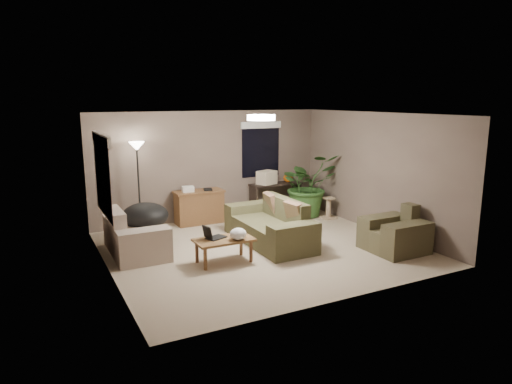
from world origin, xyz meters
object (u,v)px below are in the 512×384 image
loveseat (134,237)px  console_table (276,196)px  armchair (395,235)px  papasan_chair (145,220)px  main_sofa (271,228)px  floor_lamp (137,157)px  desk (199,207)px  houseplant (308,192)px  cat_scratching_post (328,209)px  coffee_table (224,242)px

loveseat → console_table: (3.75, 1.40, 0.14)m
armchair → papasan_chair: (-3.99, 2.56, 0.17)m
main_sofa → armchair: (1.79, -1.49, 0.00)m
armchair → floor_lamp: floor_lamp is taller
desk → console_table: 1.99m
floor_lamp → houseplant: (3.90, -0.43, -1.01)m
desk → armchair: bearing=-53.4°
papasan_chair → cat_scratching_post: 4.29m
main_sofa → papasan_chair: 2.45m
loveseat → floor_lamp: 1.87m
console_table → floor_lamp: floor_lamp is taller
console_table → houseplant: houseplant is taller
main_sofa → loveseat: size_ratio=1.38×
coffee_table → cat_scratching_post: 3.70m
main_sofa → papasan_chair: size_ratio=2.31×
floor_lamp → cat_scratching_post: bearing=-11.8°
papasan_chair → floor_lamp: size_ratio=0.50×
desk → papasan_chair: 1.68m
coffee_table → desk: bearing=79.1°
main_sofa → papasan_chair: main_sofa is taller
coffee_table → armchair: bearing=-16.0°
coffee_table → console_table: 3.59m
loveseat → papasan_chair: 0.62m
console_table → coffee_table: bearing=-133.9°
desk → coffee_table: bearing=-100.9°
console_table → floor_lamp: bearing=-177.8°
loveseat → console_table: bearing=20.5°
coffee_table → cat_scratching_post: (3.35, 1.58, -0.14)m
main_sofa → desk: main_sofa is taller
main_sofa → floor_lamp: 3.09m
floor_lamp → houseplant: floor_lamp is taller
houseplant → cat_scratching_post: (0.30, -0.45, -0.37)m
houseplant → main_sofa: bearing=-141.6°
console_table → main_sofa: bearing=-121.8°
armchair → cat_scratching_post: (0.29, 2.46, -0.08)m
houseplant → loveseat: bearing=-168.9°
console_table → cat_scratching_post: 1.34m
houseplant → armchair: bearing=-89.9°
armchair → cat_scratching_post: 2.48m
desk → cat_scratching_post: bearing=-19.0°
coffee_table → floor_lamp: bearing=109.1°
coffee_table → cat_scratching_post: bearing=25.3°
armchair → houseplant: houseplant is taller
coffee_table → desk: (0.50, 2.57, 0.02)m
loveseat → console_table: loveseat is taller
armchair → desk: 4.29m
coffee_table → papasan_chair: bearing=119.1°
floor_lamp → houseplant: 4.05m
desk → floor_lamp: size_ratio=0.58×
main_sofa → houseplant: 2.30m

